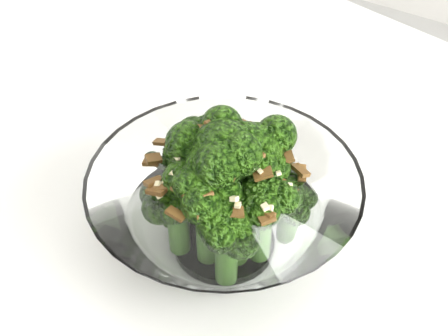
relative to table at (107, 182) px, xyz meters
The scene contains 2 objects.
table is the anchor object (origin of this frame).
broccoli_dish 0.23m from the table, 16.43° to the right, with size 0.21×0.21×0.13m.
Camera 1 is at (0.48, -0.38, 1.15)m, focal length 50.00 mm.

